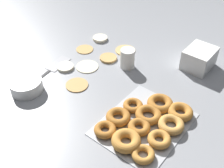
% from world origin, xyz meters
% --- Properties ---
extents(ground_plane, '(3.00, 3.00, 0.00)m').
position_xyz_m(ground_plane, '(0.00, 0.00, 0.00)').
color(ground_plane, gray).
extents(pancake_0, '(0.11, 0.11, 0.01)m').
position_xyz_m(pancake_0, '(-0.01, 0.11, 0.00)').
color(pancake_0, beige).
rests_on(pancake_0, ground_plane).
extents(pancake_1, '(0.09, 0.09, 0.01)m').
position_xyz_m(pancake_1, '(0.09, 0.23, 0.00)').
color(pancake_1, tan).
rests_on(pancake_1, ground_plane).
extents(pancake_2, '(0.11, 0.11, 0.01)m').
position_xyz_m(pancake_2, '(0.22, 0.05, 0.00)').
color(pancake_2, tan).
rests_on(pancake_2, ground_plane).
extents(pancake_3, '(0.10, 0.10, 0.01)m').
position_xyz_m(pancake_3, '(-0.15, 0.05, 0.00)').
color(pancake_3, tan).
rests_on(pancake_3, ground_plane).
extents(pancake_4, '(0.08, 0.08, 0.02)m').
position_xyz_m(pancake_4, '(0.22, 0.23, 0.01)').
color(pancake_4, beige).
rests_on(pancake_4, ground_plane).
extents(pancake_5, '(0.09, 0.09, 0.01)m').
position_xyz_m(pancake_5, '(0.11, 0.07, 0.01)').
color(pancake_5, tan).
rests_on(pancake_5, ground_plane).
extents(pancake_6, '(0.08, 0.08, 0.01)m').
position_xyz_m(pancake_6, '(-0.09, 0.19, 0.01)').
color(pancake_6, silver).
rests_on(pancake_6, ground_plane).
extents(donut_tray, '(0.36, 0.29, 0.04)m').
position_xyz_m(donut_tray, '(-0.15, -0.33, 0.02)').
color(donut_tray, '#ADAFB5').
rests_on(donut_tray, ground_plane).
extents(batter_bowl, '(0.14, 0.14, 0.06)m').
position_xyz_m(batter_bowl, '(-0.31, 0.20, 0.03)').
color(batter_bowl, white).
rests_on(batter_bowl, ground_plane).
extents(container_stack, '(0.15, 0.13, 0.10)m').
position_xyz_m(container_stack, '(0.33, -0.31, 0.05)').
color(container_stack, white).
rests_on(container_stack, ground_plane).
extents(paper_cup, '(0.07, 0.07, 0.10)m').
position_xyz_m(paper_cup, '(0.11, -0.04, 0.05)').
color(paper_cup, white).
rests_on(paper_cup, ground_plane).
extents(spatula, '(0.29, 0.08, 0.01)m').
position_xyz_m(spatula, '(-0.12, 0.24, 0.00)').
color(spatula, black).
rests_on(spatula, ground_plane).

